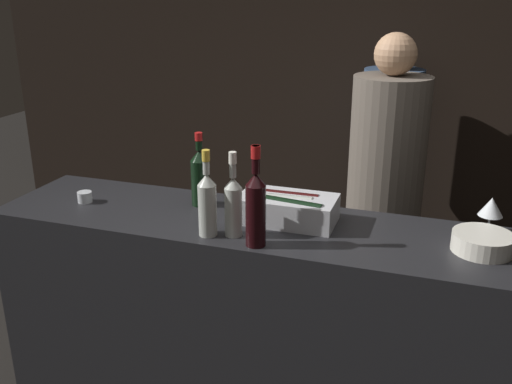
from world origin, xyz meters
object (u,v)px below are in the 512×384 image
(bowl_white, at_px, (483,242))
(white_wine_bottle, at_px, (233,203))
(red_wine_bottle_tall, at_px, (256,206))
(person_in_hoodie, at_px, (389,142))
(wine_glass, at_px, (491,208))
(rose_wine_bottle, at_px, (207,202))
(ice_bin_with_bottles, at_px, (287,207))
(candle_votive, at_px, (85,197))
(person_blond_tee, at_px, (385,185))
(red_wine_bottle_burgundy, at_px, (200,176))

(bowl_white, height_order, white_wine_bottle, white_wine_bottle)
(red_wine_bottle_tall, bearing_deg, person_in_hoodie, 83.73)
(wine_glass, xyz_separation_m, rose_wine_bottle, (-1.03, -0.36, 0.03))
(ice_bin_with_bottles, xyz_separation_m, candle_votive, (-0.92, -0.07, -0.04))
(white_wine_bottle, bearing_deg, red_wine_bottle_tall, -27.33)
(person_blond_tee, bearing_deg, red_wine_bottle_burgundy, 83.03)
(wine_glass, bearing_deg, red_wine_bottle_burgundy, -176.67)
(wine_glass, xyz_separation_m, person_blond_tee, (-0.47, 0.68, -0.18))
(bowl_white, xyz_separation_m, red_wine_bottle_tall, (-0.80, -0.21, 0.12))
(ice_bin_with_bottles, height_order, bowl_white, ice_bin_with_bottles)
(candle_votive, relative_size, red_wine_bottle_burgundy, 0.20)
(wine_glass, bearing_deg, red_wine_bottle_tall, -154.75)
(ice_bin_with_bottles, relative_size, red_wine_bottle_tall, 1.03)
(rose_wine_bottle, bearing_deg, red_wine_bottle_tall, -7.87)
(candle_votive, xyz_separation_m, red_wine_bottle_burgundy, (0.51, 0.14, 0.11))
(bowl_white, relative_size, white_wine_bottle, 0.65)
(bowl_white, xyz_separation_m, white_wine_bottle, (-0.91, -0.16, 0.10))
(red_wine_bottle_tall, height_order, red_wine_bottle_burgundy, red_wine_bottle_tall)
(ice_bin_with_bottles, height_order, rose_wine_bottle, rose_wine_bottle)
(red_wine_bottle_burgundy, bearing_deg, white_wine_bottle, -45.81)
(ice_bin_with_bottles, xyz_separation_m, wine_glass, (0.78, 0.13, 0.05))
(candle_votive, bearing_deg, white_wine_bottle, -9.37)
(rose_wine_bottle, bearing_deg, person_blond_tee, 61.72)
(red_wine_bottle_tall, distance_m, red_wine_bottle_burgundy, 0.49)
(ice_bin_with_bottles, bearing_deg, bowl_white, -3.26)
(ice_bin_with_bottles, distance_m, person_in_hoodie, 2.04)
(red_wine_bottle_tall, bearing_deg, rose_wine_bottle, 172.13)
(ice_bin_with_bottles, distance_m, bowl_white, 0.75)
(ice_bin_with_bottles, relative_size, rose_wine_bottle, 1.15)
(rose_wine_bottle, bearing_deg, white_wine_bottle, 16.64)
(wine_glass, bearing_deg, person_blond_tee, 124.56)
(bowl_white, xyz_separation_m, person_blond_tee, (-0.44, 0.86, -0.11))
(red_wine_bottle_tall, distance_m, white_wine_bottle, 0.13)
(candle_votive, bearing_deg, rose_wine_bottle, -13.03)
(bowl_white, xyz_separation_m, red_wine_bottle_burgundy, (-1.16, 0.11, 0.10))
(white_wine_bottle, bearing_deg, ice_bin_with_bottles, 51.98)
(red_wine_bottle_tall, distance_m, person_blond_tee, 1.15)
(red_wine_bottle_tall, relative_size, person_in_hoodie, 0.24)
(candle_votive, bearing_deg, person_blond_tee, 35.92)
(bowl_white, distance_m, red_wine_bottle_tall, 0.84)
(white_wine_bottle, xyz_separation_m, person_blond_tee, (0.47, 1.01, -0.21))
(wine_glass, height_order, red_wine_bottle_tall, red_wine_bottle_tall)
(rose_wine_bottle, height_order, person_in_hoodie, person_in_hoodie)
(red_wine_bottle_burgundy, xyz_separation_m, white_wine_bottle, (0.26, -0.26, -0.00))
(ice_bin_with_bottles, bearing_deg, wine_glass, 9.65)
(white_wine_bottle, relative_size, person_in_hoodie, 0.21)
(bowl_white, distance_m, person_blond_tee, 0.97)
(red_wine_bottle_burgundy, relative_size, person_blond_tee, 0.19)
(person_in_hoodie, bearing_deg, bowl_white, 162.71)
(rose_wine_bottle, distance_m, white_wine_bottle, 0.10)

